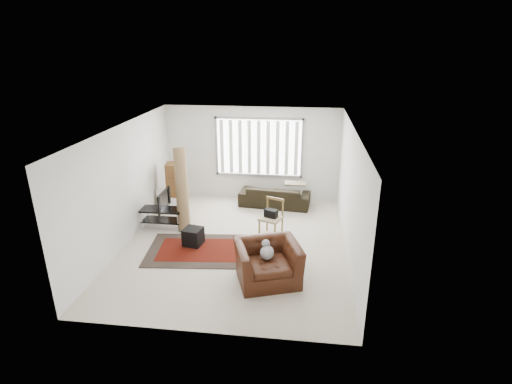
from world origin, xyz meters
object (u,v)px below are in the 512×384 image
tv_stand (162,214)px  moving_boxes (176,188)px  sofa (275,193)px  side_chair (271,216)px  armchair (268,260)px

tv_stand → moving_boxes: (-0.01, 1.21, 0.24)m
sofa → side_chair: side_chair is taller
moving_boxes → tv_stand: bearing=-89.7°
moving_boxes → side_chair: 3.03m
armchair → tv_stand: bearing=125.5°
sofa → tv_stand: bearing=39.5°
side_chair → tv_stand: bearing=-160.5°
sofa → side_chair: size_ratio=2.18×
sofa → armchair: armchair is taller
side_chair → armchair: bearing=-66.1°
side_chair → moving_boxes: bearing=175.9°
moving_boxes → side_chair: size_ratio=1.46×
tv_stand → sofa: size_ratio=0.52×
sofa → armchair: bearing=98.0°
moving_boxes → sofa: 2.74m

